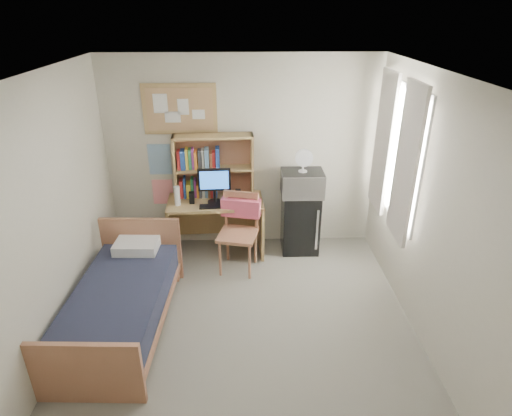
{
  "coord_description": "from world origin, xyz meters",
  "views": [
    {
      "loc": [
        0.02,
        -3.38,
        3.11
      ],
      "look_at": [
        0.16,
        1.2,
        0.93
      ],
      "focal_mm": 30.0,
      "sensor_mm": 36.0,
      "label": 1
    }
  ],
  "objects_px": {
    "mini_fridge": "(300,221)",
    "speaker_right": "(238,196)",
    "bulletin_board": "(180,109)",
    "microwave": "(302,183)",
    "desk_chair": "(238,234)",
    "speaker_left": "(192,198)",
    "desk": "(216,227)",
    "desk_fan": "(303,161)",
    "bed": "(121,308)",
    "monitor": "(215,187)"
  },
  "relations": [
    {
      "from": "desk",
      "to": "bed",
      "type": "bearing_deg",
      "value": -124.04
    },
    {
      "from": "bed",
      "to": "desk_fan",
      "type": "height_order",
      "value": "desk_fan"
    },
    {
      "from": "desk",
      "to": "desk_chair",
      "type": "distance_m",
      "value": 0.54
    },
    {
      "from": "desk",
      "to": "speaker_left",
      "type": "height_order",
      "value": "speaker_left"
    },
    {
      "from": "desk_fan",
      "to": "speaker_right",
      "type": "bearing_deg",
      "value": -173.28
    },
    {
      "from": "microwave",
      "to": "bulletin_board",
      "type": "bearing_deg",
      "value": 170.8
    },
    {
      "from": "speaker_right",
      "to": "desk_fan",
      "type": "height_order",
      "value": "desk_fan"
    },
    {
      "from": "desk_chair",
      "to": "bed",
      "type": "distance_m",
      "value": 1.65
    },
    {
      "from": "bulletin_board",
      "to": "monitor",
      "type": "distance_m",
      "value": 1.08
    },
    {
      "from": "bulletin_board",
      "to": "mini_fridge",
      "type": "bearing_deg",
      "value": -9.09
    },
    {
      "from": "desk",
      "to": "desk_fan",
      "type": "relative_size",
      "value": 4.39
    },
    {
      "from": "microwave",
      "to": "speaker_left",
      "type": "bearing_deg",
      "value": -174.58
    },
    {
      "from": "microwave",
      "to": "desk_fan",
      "type": "bearing_deg",
      "value": -179.39
    },
    {
      "from": "bulletin_board",
      "to": "mini_fridge",
      "type": "xyz_separation_m",
      "value": [
        1.57,
        -0.25,
        -1.5
      ]
    },
    {
      "from": "monitor",
      "to": "desk_fan",
      "type": "bearing_deg",
      "value": 2.33
    },
    {
      "from": "desk_chair",
      "to": "desk_fan",
      "type": "bearing_deg",
      "value": 42.39
    },
    {
      "from": "speaker_right",
      "to": "desk_fan",
      "type": "xyz_separation_m",
      "value": [
        0.84,
        0.09,
        0.43
      ]
    },
    {
      "from": "mini_fridge",
      "to": "speaker_right",
      "type": "relative_size",
      "value": 4.92
    },
    {
      "from": "bed",
      "to": "microwave",
      "type": "xyz_separation_m",
      "value": [
        2.07,
        1.57,
        0.74
      ]
    },
    {
      "from": "bed",
      "to": "monitor",
      "type": "distance_m",
      "value": 1.89
    },
    {
      "from": "desk",
      "to": "speaker_left",
      "type": "bearing_deg",
      "value": -168.69
    },
    {
      "from": "desk_chair",
      "to": "bulletin_board",
      "type": "bearing_deg",
      "value": 146.36
    },
    {
      "from": "desk",
      "to": "desk_fan",
      "type": "bearing_deg",
      "value": -0.66
    },
    {
      "from": "bulletin_board",
      "to": "microwave",
      "type": "xyz_separation_m",
      "value": [
        1.57,
        -0.27,
        -0.92
      ]
    },
    {
      "from": "bed",
      "to": "microwave",
      "type": "height_order",
      "value": "microwave"
    },
    {
      "from": "mini_fridge",
      "to": "speaker_left",
      "type": "xyz_separation_m",
      "value": [
        -1.44,
        -0.14,
        0.44
      ]
    },
    {
      "from": "mini_fridge",
      "to": "microwave",
      "type": "distance_m",
      "value": 0.58
    },
    {
      "from": "speaker_right",
      "to": "desk",
      "type": "bearing_deg",
      "value": 168.69
    },
    {
      "from": "speaker_left",
      "to": "desk_fan",
      "type": "bearing_deg",
      "value": 1.85
    },
    {
      "from": "desk",
      "to": "mini_fridge",
      "type": "distance_m",
      "value": 1.15
    },
    {
      "from": "desk_chair",
      "to": "microwave",
      "type": "bearing_deg",
      "value": 42.39
    },
    {
      "from": "mini_fridge",
      "to": "desk_fan",
      "type": "bearing_deg",
      "value": -90.0
    },
    {
      "from": "mini_fridge",
      "to": "microwave",
      "type": "bearing_deg",
      "value": -90.0
    },
    {
      "from": "desk_chair",
      "to": "speaker_right",
      "type": "xyz_separation_m",
      "value": [
        0.01,
        0.39,
        0.36
      ]
    },
    {
      "from": "microwave",
      "to": "desk_fan",
      "type": "xyz_separation_m",
      "value": [
        -0.0,
        0.0,
        0.3
      ]
    },
    {
      "from": "bulletin_board",
      "to": "bed",
      "type": "relative_size",
      "value": 0.51
    },
    {
      "from": "bulletin_board",
      "to": "microwave",
      "type": "bearing_deg",
      "value": -9.8
    },
    {
      "from": "speaker_left",
      "to": "microwave",
      "type": "relative_size",
      "value": 0.29
    },
    {
      "from": "mini_fridge",
      "to": "desk",
      "type": "bearing_deg",
      "value": -176.1
    },
    {
      "from": "speaker_right",
      "to": "bed",
      "type": "bearing_deg",
      "value": -132.48
    },
    {
      "from": "desk_chair",
      "to": "speaker_left",
      "type": "distance_m",
      "value": 0.78
    },
    {
      "from": "desk",
      "to": "mini_fridge",
      "type": "height_order",
      "value": "mini_fridge"
    },
    {
      "from": "bulletin_board",
      "to": "bed",
      "type": "distance_m",
      "value": 2.54
    },
    {
      "from": "desk",
      "to": "speaker_right",
      "type": "height_order",
      "value": "speaker_right"
    },
    {
      "from": "speaker_right",
      "to": "microwave",
      "type": "height_order",
      "value": "microwave"
    },
    {
      "from": "bed",
      "to": "desk_fan",
      "type": "relative_size",
      "value": 6.44
    },
    {
      "from": "mini_fridge",
      "to": "speaker_right",
      "type": "height_order",
      "value": "speaker_right"
    },
    {
      "from": "bulletin_board",
      "to": "desk_chair",
      "type": "height_order",
      "value": "bulletin_board"
    },
    {
      "from": "desk_chair",
      "to": "mini_fridge",
      "type": "height_order",
      "value": "desk_chair"
    },
    {
      "from": "bulletin_board",
      "to": "desk_fan",
      "type": "xyz_separation_m",
      "value": [
        1.57,
        -0.27,
        -0.62
      ]
    }
  ]
}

